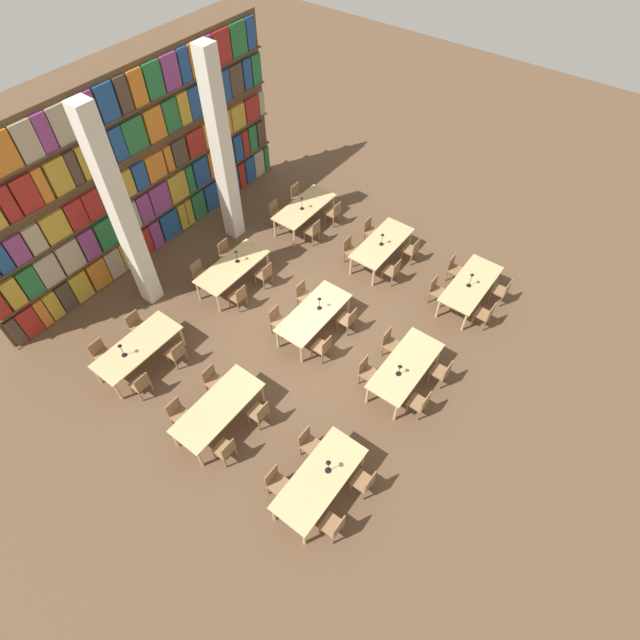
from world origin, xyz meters
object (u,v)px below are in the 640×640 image
chair_26 (177,353)px  chair_29 (200,273)px  chair_10 (502,291)px  chair_20 (393,271)px  chair_24 (141,384)px  chair_32 (313,231)px  chair_18 (348,320)px  chair_25 (102,354)px  chair_33 (277,212)px  chair_19 (304,295)px  desk_lamp_5 (121,348)px  reading_table_5 (382,244)px  reading_table_6 (138,348)px  chair_21 (350,250)px  pillar_center (222,152)px  chair_31 (227,253)px  pillar_left (122,216)px  chair_15 (213,380)px  reading_table_1 (406,367)px  reading_table_3 (218,408)px  chair_28 (239,296)px  chair_9 (436,290)px  reading_table_4 (314,314)px  desk_lamp_1 (400,368)px  chair_6 (442,372)px  chair_34 (334,213)px  chair_12 (226,450)px  chair_3 (308,443)px  chair_13 (178,413)px  desk_lamp_3 (319,301)px  chair_8 (485,314)px  chair_23 (370,230)px  chair_11 (454,268)px  chair_7 (390,343)px  chair_14 (260,413)px  chair_30 (265,274)px  reading_table_0 (320,479)px  reading_table_7 (232,268)px  chair_35 (298,196)px  chair_16 (323,347)px  desk_lamp_6 (236,254)px  desk_lamp_0 (328,464)px  chair_0 (334,526)px  chair_22 (412,250)px  reading_table_2 (471,285)px  chair_5 (367,371)px  desk_lamp_4 (382,237)px

chair_26 → chair_29: (2.44, 1.60, 0.00)m
chair_10 → chair_29: size_ratio=1.00×
chair_20 → chair_24: same height
chair_32 → chair_18: bearing=-128.3°
chair_25 → chair_33: 7.18m
chair_18 → chair_19: same height
desk_lamp_5 → chair_25: bearing=107.9°
reading_table_5 → reading_table_6: bearing=157.7°
chair_21 → chair_26: (-5.97, 1.38, 0.00)m
pillar_center → chair_31: pillar_center is taller
pillar_left → chair_15: 4.74m
reading_table_1 → chair_26: size_ratio=2.66×
reading_table_3 → chair_28: bearing=35.7°
chair_9 → pillar_center: bearing=-79.6°
reading_table_4 → desk_lamp_1: bearing=-96.7°
chair_6 → chair_34: size_ratio=1.00×
chair_12 → chair_3: bearing=-47.9°
reading_table_4 → reading_table_5: (3.50, 0.02, 0.00)m
chair_13 → chair_18: same height
chair_13 → desk_lamp_3: bearing=169.2°
desk_lamp_3 → chair_8: bearing=-53.0°
chair_6 → chair_23: 5.66m
chair_8 → chair_18: (-2.44, 2.94, 0.00)m
chair_11 → chair_7: bearing=-1.0°
pillar_left → chair_34: 6.89m
chair_14 → chair_30: bearing=39.4°
chair_11 → reading_table_0: bearing=5.4°
chair_14 → reading_table_4: bearing=13.3°
desk_lamp_5 → chair_33: size_ratio=0.53×
chair_26 → chair_30: bearing=0.9°
reading_table_3 → chair_9: bearing=-18.4°
chair_31 → chair_32: bearing=147.9°
reading_table_7 → chair_32: (2.95, -0.75, -0.21)m
chair_23 → chair_34: (0.02, 1.46, 0.00)m
desk_lamp_3 → chair_35: size_ratio=0.51×
reading_table_1 → chair_10: chair_10 is taller
chair_6 → chair_25: same height
chair_16 → desk_lamp_6: size_ratio=1.95×
desk_lamp_0 → chair_0: bearing=-137.1°
desk_lamp_1 → chair_9: desk_lamp_1 is taller
chair_13 → chair_22: (8.31, -1.57, 0.00)m
chair_16 → chair_28: (0.00, 3.00, 0.00)m
reading_table_1 → desk_lamp_6: bearing=87.9°
reading_table_2 → chair_22: size_ratio=2.66×
chair_22 → desk_lamp_6: size_ratio=1.95×
chair_5 → chair_10: (4.67, -1.61, 0.00)m
desk_lamp_3 → desk_lamp_4: (3.20, 0.03, -0.01)m
reading_table_0 → chair_9: chair_9 is taller
pillar_left → chair_12: (-2.39, -5.36, -2.53)m
chair_10 → chair_31: same height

